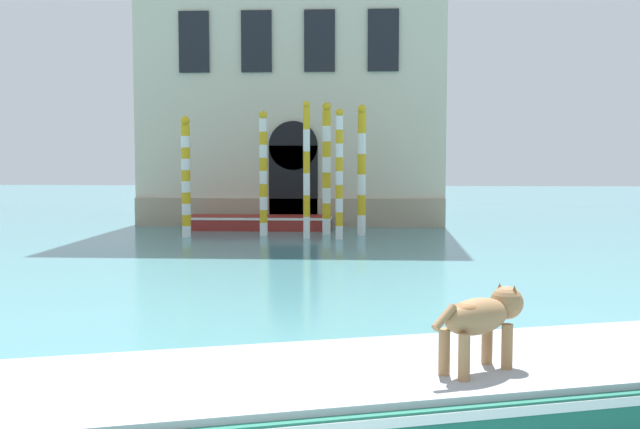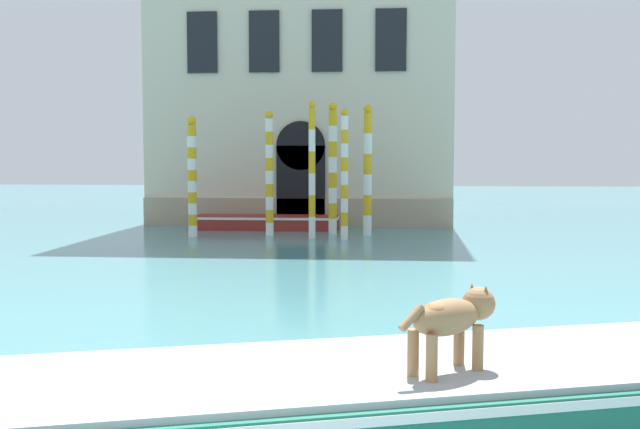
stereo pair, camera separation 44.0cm
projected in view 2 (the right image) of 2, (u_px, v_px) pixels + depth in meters
palazzo_left at (305, 19)px, 28.85m from camera, size 10.99×6.13×15.58m
boat_foreground at (351, 396)px, 6.77m from camera, size 8.25×4.50×0.60m
dog_on_deck at (453, 317)px, 6.52m from camera, size 0.89×0.81×0.73m
boat_moored_near_palazzo at (267, 222)px, 25.45m from camera, size 4.89×1.40×0.47m
mooring_pole_0 at (368, 170)px, 23.36m from camera, size 0.27×0.27×4.09m
mooring_pole_1 at (333, 168)px, 23.87m from camera, size 0.28×0.28×4.20m
mooring_pole_2 at (269, 173)px, 23.38m from camera, size 0.26×0.26×3.89m
mooring_pole_3 at (345, 174)px, 22.23m from camera, size 0.23×0.23×3.89m
mooring_pole_4 at (192, 176)px, 23.04m from camera, size 0.28×0.28×3.71m
mooring_pole_5 at (312, 169)px, 22.54m from camera, size 0.21×0.21×4.14m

